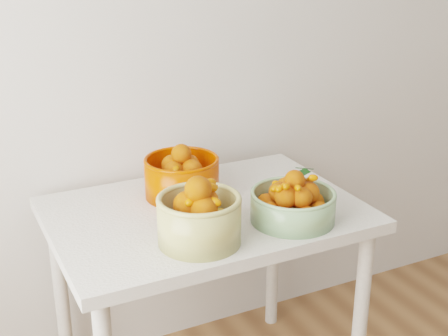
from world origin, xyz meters
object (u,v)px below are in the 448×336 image
(bowl_cream, at_px, (199,218))
(bowl_green, at_px, (293,203))
(table, at_px, (206,235))
(bowl_orange, at_px, (182,176))

(bowl_cream, distance_m, bowl_green, 0.32)
(bowl_green, bearing_deg, table, 136.41)
(table, bearing_deg, bowl_orange, 100.72)
(bowl_green, bearing_deg, bowl_cream, -178.95)
(table, height_order, bowl_cream, bowl_cream)
(bowl_green, distance_m, bowl_orange, 0.41)
(bowl_orange, bearing_deg, bowl_cream, -104.47)
(bowl_cream, xyz_separation_m, bowl_orange, (0.09, 0.34, -0.01))
(table, distance_m, bowl_cream, 0.29)
(table, height_order, bowl_green, bowl_green)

